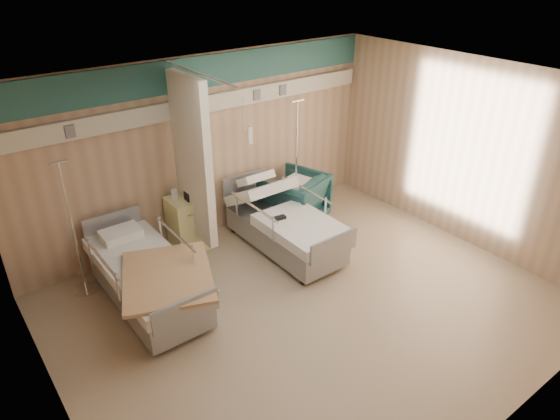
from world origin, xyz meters
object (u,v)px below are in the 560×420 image
at_px(visitor_armchair, 294,199).
at_px(iv_stand_right, 296,193).
at_px(bed_right, 285,231).
at_px(bed_left, 148,283).
at_px(bedside_cabinet, 188,224).
at_px(iv_stand_left, 81,266).

relative_size(visitor_armchair, iv_stand_right, 0.46).
distance_m(bed_right, iv_stand_right, 1.13).
bearing_deg(bed_right, iv_stand_right, 42.71).
xyz_separation_m(bed_left, visitor_armchair, (2.85, 0.58, 0.11)).
relative_size(bedside_cabinet, iv_stand_right, 0.42).
bearing_deg(iv_stand_left, iv_stand_right, -0.59).
bearing_deg(bed_right, bedside_cabinet, 141.95).
distance_m(iv_stand_right, iv_stand_left, 3.60).
height_order(bed_right, bed_left, same).
relative_size(bed_right, bedside_cabinet, 2.54).
xyz_separation_m(bed_right, iv_stand_right, (0.82, 0.76, 0.10)).
bearing_deg(visitor_armchair, bed_right, 23.19).
xyz_separation_m(visitor_armchair, iv_stand_left, (-3.43, 0.21, -0.04)).
bearing_deg(iv_stand_right, iv_stand_left, 179.41).
height_order(bedside_cabinet, iv_stand_left, iv_stand_left).
relative_size(bed_left, iv_stand_right, 1.07).
relative_size(bed_right, visitor_armchair, 2.31).
bearing_deg(iv_stand_right, bed_left, -165.88).
xyz_separation_m(bed_left, iv_stand_left, (-0.58, 0.80, 0.07)).
bearing_deg(bedside_cabinet, iv_stand_left, -176.41).
height_order(bed_left, visitor_armchair, visitor_armchair).
xyz_separation_m(bed_left, bedside_cabinet, (1.05, 0.90, 0.11)).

